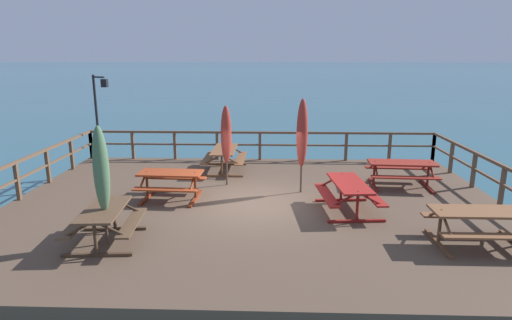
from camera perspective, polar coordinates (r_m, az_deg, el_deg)
The scene contains 15 objects.
ground_plane at distance 11.83m, azimuth -0.13°, elevation -8.96°, with size 600.00×600.00×0.00m, color #2D5B6B.
wooden_deck at distance 11.69m, azimuth -0.13°, elevation -7.35°, with size 13.27×10.07×0.71m, color brown.
railing_waterside_far at distance 16.10m, azimuth 0.52°, elevation 2.60°, with size 13.07×0.10×1.09m.
railing_side_left at distance 13.27m, azimuth -29.37°, elevation -1.64°, with size 0.10×9.87×1.09m.
railing_side_right at distance 12.86m, azimuth 30.15°, elevation -2.19°, with size 0.10×9.87×1.09m.
picnic_table_mid_left at distance 14.65m, azimuth -4.24°, elevation 0.71°, with size 1.41×1.95×0.78m.
picnic_table_front_left at distance 9.56m, azimuth -19.56°, elevation -7.30°, with size 1.52×1.77×0.78m.
picnic_table_front_right at distance 11.04m, azimuth 12.33°, elevation -3.96°, with size 1.56×2.00×0.78m.
picnic_table_mid_centre at distance 11.95m, azimuth -11.31°, elevation -2.57°, with size 1.78×1.48×0.78m.
picnic_table_back_left at distance 13.53m, azimuth 18.85°, elevation -1.09°, with size 2.02×1.51×0.78m.
picnic_table_mid_right at distance 10.04m, azimuth 27.84°, elevation -7.08°, with size 2.01×1.40×0.78m.
patio_umbrella_tall_front at distance 12.09m, azimuth 6.18°, elevation 3.51°, with size 0.32×0.32×2.71m.
patio_umbrella_short_front at distance 9.19m, azimuth -19.96°, elevation -1.29°, with size 0.32×0.32×2.52m.
patio_umbrella_tall_mid_right at distance 12.80m, azimuth -4.01°, elevation 3.34°, with size 0.32×0.32×2.44m.
lamp_post_hooked at distance 16.45m, azimuth -20.17°, elevation 6.84°, with size 0.63×0.40×3.20m.
Camera 1 is at (0.42, -10.90, 4.57)m, focal length 29.95 mm.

